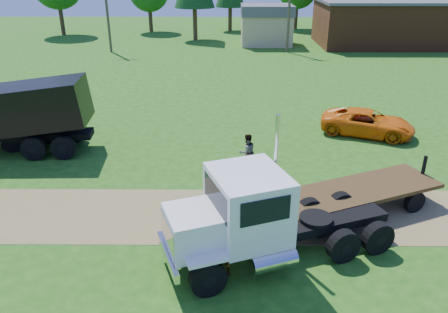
{
  "coord_description": "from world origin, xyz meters",
  "views": [
    {
      "loc": [
        -0.77,
        -15.19,
        9.37
      ],
      "look_at": [
        -0.9,
        2.22,
        1.6
      ],
      "focal_mm": 35.0,
      "sensor_mm": 36.0,
      "label": 1
    }
  ],
  "objects_px": {
    "spectator_a": "(224,253)",
    "flatbed_trailer": "(354,194)",
    "black_dump_truck": "(8,113)",
    "white_semi_tractor": "(251,218)",
    "orange_pickup": "(368,123)"
  },
  "relations": [
    {
      "from": "white_semi_tractor",
      "to": "orange_pickup",
      "type": "xyz_separation_m",
      "value": [
        7.49,
        12.02,
        -0.95
      ]
    },
    {
      "from": "white_semi_tractor",
      "to": "spectator_a",
      "type": "xyz_separation_m",
      "value": [
        -0.87,
        -0.79,
        -0.82
      ]
    },
    {
      "from": "flatbed_trailer",
      "to": "spectator_a",
      "type": "distance_m",
      "value": 6.6
    },
    {
      "from": "orange_pickup",
      "to": "spectator_a",
      "type": "relative_size",
      "value": 3.08
    },
    {
      "from": "white_semi_tractor",
      "to": "orange_pickup",
      "type": "distance_m",
      "value": 14.2
    },
    {
      "from": "white_semi_tractor",
      "to": "black_dump_truck",
      "type": "xyz_separation_m",
      "value": [
        -12.21,
        9.32,
        0.49
      ]
    },
    {
      "from": "flatbed_trailer",
      "to": "spectator_a",
      "type": "height_order",
      "value": "flatbed_trailer"
    },
    {
      "from": "spectator_a",
      "to": "white_semi_tractor",
      "type": "bearing_deg",
      "value": 35.3
    },
    {
      "from": "black_dump_truck",
      "to": "spectator_a",
      "type": "height_order",
      "value": "black_dump_truck"
    },
    {
      "from": "white_semi_tractor",
      "to": "black_dump_truck",
      "type": "height_order",
      "value": "white_semi_tractor"
    },
    {
      "from": "white_semi_tractor",
      "to": "orange_pickup",
      "type": "bearing_deg",
      "value": 37.69
    },
    {
      "from": "white_semi_tractor",
      "to": "spectator_a",
      "type": "relative_size",
      "value": 4.8
    },
    {
      "from": "white_semi_tractor",
      "to": "black_dump_truck",
      "type": "relative_size",
      "value": 0.89
    },
    {
      "from": "spectator_a",
      "to": "flatbed_trailer",
      "type": "bearing_deg",
      "value": 30.63
    },
    {
      "from": "black_dump_truck",
      "to": "spectator_a",
      "type": "xyz_separation_m",
      "value": [
        11.34,
        -10.11,
        -1.31
      ]
    }
  ]
}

